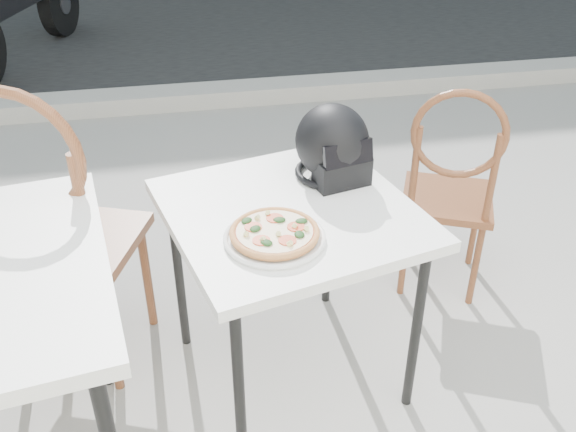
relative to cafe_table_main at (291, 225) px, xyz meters
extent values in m
plane|color=gray|center=(0.27, -0.30, -0.66)|extent=(80.00, 80.00, 0.00)
cube|color=#9A9890|center=(0.27, 2.70, -0.60)|extent=(30.00, 0.25, 0.12)
cube|color=white|center=(0.00, 0.00, 0.05)|extent=(0.92, 0.92, 0.04)
cylinder|color=black|center=(-0.23, -0.38, -0.32)|extent=(0.04, 0.04, 0.69)
cylinder|color=black|center=(0.38, -0.23, -0.32)|extent=(0.04, 0.04, 0.69)
cylinder|color=black|center=(-0.38, 0.23, -0.32)|extent=(0.04, 0.04, 0.69)
cylinder|color=black|center=(0.23, 0.38, -0.32)|extent=(0.04, 0.04, 0.69)
cylinder|color=white|center=(-0.08, -0.17, 0.07)|extent=(0.36, 0.36, 0.01)
torus|color=white|center=(-0.08, -0.17, 0.08)|extent=(0.38, 0.38, 0.02)
cylinder|color=#CD874B|center=(-0.08, -0.17, 0.09)|extent=(0.29, 0.29, 0.01)
torus|color=#CD874B|center=(-0.08, -0.17, 0.10)|extent=(0.29, 0.29, 0.02)
cylinder|color=#B53414|center=(-0.08, -0.17, 0.10)|extent=(0.25, 0.25, 0.00)
cylinder|color=#FFEBC3|center=(-0.08, -0.17, 0.10)|extent=(0.25, 0.25, 0.00)
cylinder|color=#D74525|center=(-0.02, -0.16, 0.10)|extent=(0.06, 0.06, 0.00)
cylinder|color=#D74525|center=(-0.07, -0.11, 0.10)|extent=(0.06, 0.06, 0.00)
cylinder|color=#D74525|center=(-0.14, -0.14, 0.10)|extent=(0.06, 0.06, 0.00)
cylinder|color=#D74525|center=(-0.13, -0.22, 0.10)|extent=(0.06, 0.06, 0.00)
cylinder|color=#D74525|center=(-0.05, -0.23, 0.10)|extent=(0.06, 0.06, 0.00)
ellipsoid|color=#193A15|center=(-0.06, -0.12, 0.11)|extent=(0.04, 0.03, 0.01)
ellipsoid|color=#193A15|center=(-0.14, -0.16, 0.11)|extent=(0.05, 0.05, 0.01)
ellipsoid|color=#193A15|center=(-0.02, -0.21, 0.11)|extent=(0.03, 0.04, 0.01)
ellipsoid|color=#193A15|center=(-0.12, -0.23, 0.11)|extent=(0.05, 0.05, 0.01)
ellipsoid|color=#193A15|center=(0.01, -0.14, 0.11)|extent=(0.04, 0.03, 0.01)
ellipsoid|color=#193A15|center=(-0.16, -0.11, 0.11)|extent=(0.05, 0.05, 0.01)
cylinder|color=#EDE891|center=(-0.08, -0.20, 0.11)|extent=(0.02, 0.02, 0.02)
cylinder|color=#EDE891|center=(-0.12, -0.10, 0.11)|extent=(0.02, 0.02, 0.02)
cylinder|color=#EDE891|center=(-0.02, -0.17, 0.11)|extent=(0.02, 0.02, 0.02)
cylinder|color=#EDE891|center=(-0.09, -0.08, 0.11)|extent=(0.02, 0.02, 0.02)
cylinder|color=#EDE891|center=(-0.05, -0.25, 0.11)|extent=(0.02, 0.02, 0.02)
cylinder|color=#EDE891|center=(-0.17, -0.18, 0.11)|extent=(0.02, 0.02, 0.02)
cylinder|color=#EDE891|center=(0.01, -0.19, 0.11)|extent=(0.02, 0.02, 0.02)
cylinder|color=#EDE891|center=(-0.12, -0.22, 0.11)|extent=(0.02, 0.02, 0.02)
ellipsoid|color=black|center=(0.18, 0.19, 0.19)|extent=(0.30, 0.31, 0.26)
cube|color=black|center=(0.20, 0.12, 0.12)|extent=(0.20, 0.13, 0.10)
torus|color=black|center=(0.18, 0.19, 0.08)|extent=(0.31, 0.31, 0.02)
cube|color=black|center=(0.21, 0.08, 0.20)|extent=(0.18, 0.07, 0.08)
cube|color=brown|center=(0.76, 0.44, -0.24)|extent=(0.49, 0.49, 0.03)
cylinder|color=brown|center=(0.96, 0.52, -0.46)|extent=(0.04, 0.04, 0.41)
cylinder|color=brown|center=(0.69, 0.64, -0.46)|extent=(0.04, 0.04, 0.41)
cylinder|color=brown|center=(0.84, 0.25, -0.46)|extent=(0.04, 0.04, 0.41)
cylinder|color=brown|center=(0.57, 0.37, -0.46)|extent=(0.04, 0.04, 0.41)
cylinder|color=brown|center=(0.83, 0.24, -0.05)|extent=(0.04, 0.04, 0.39)
cylinder|color=brown|center=(0.56, 0.36, -0.05)|extent=(0.04, 0.04, 0.39)
torus|color=brown|center=(0.70, 0.30, 0.12)|extent=(0.34, 0.17, 0.36)
cylinder|color=black|center=(-0.68, 0.07, -0.26)|extent=(0.05, 0.05, 0.79)
cube|color=brown|center=(-0.74, 0.27, -0.16)|extent=(0.58, 0.58, 0.04)
cylinder|color=brown|center=(-0.51, 0.37, -0.42)|extent=(0.05, 0.05, 0.49)
cylinder|color=brown|center=(-0.84, 0.50, -0.42)|extent=(0.05, 0.05, 0.49)
cylinder|color=brown|center=(-0.64, 0.04, -0.42)|extent=(0.05, 0.05, 0.49)
cylinder|color=brown|center=(-0.97, 0.17, -0.42)|extent=(0.05, 0.05, 0.49)
cylinder|color=brown|center=(-0.64, 0.03, 0.07)|extent=(0.05, 0.05, 0.47)
torus|color=brown|center=(-0.81, 0.09, 0.29)|extent=(0.42, 0.19, 0.44)
cylinder|color=black|center=(-1.28, 4.64, -0.36)|extent=(0.30, 0.61, 0.60)
cylinder|color=slate|center=(-1.28, 4.64, -0.36)|extent=(0.20, 0.23, 0.20)
camera|label=1|loc=(-0.34, -1.72, 1.15)|focal=40.00mm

